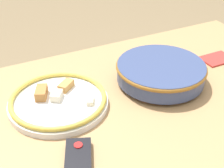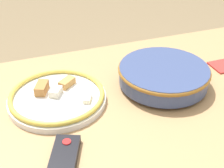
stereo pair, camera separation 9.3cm
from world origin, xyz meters
name	(u,v)px [view 2 (the right image)]	position (x,y,z in m)	size (l,w,h in m)	color
dining_table	(119,137)	(0.00, 0.00, 0.66)	(1.42, 0.82, 0.75)	tan
noodle_bowl	(164,75)	(-0.18, -0.09, 0.79)	(0.28, 0.28, 0.07)	#384775
food_plate	(57,97)	(0.15, -0.12, 0.76)	(0.29, 0.29, 0.04)	white
tv_remote	(62,165)	(0.19, 0.14, 0.76)	(0.12, 0.19, 0.02)	black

